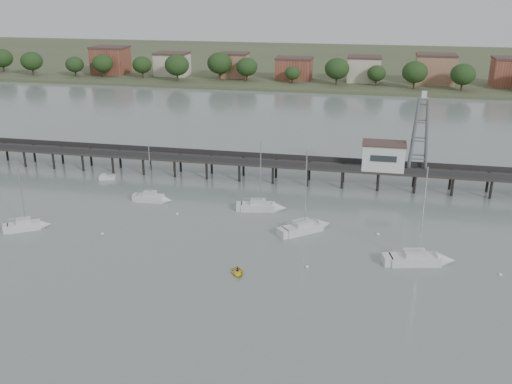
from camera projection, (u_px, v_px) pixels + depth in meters
The scene contains 14 objects.
ground_plane at pixel (150, 352), 62.98m from camera, with size 500.00×500.00×0.00m, color slate.
pier at pixel (258, 162), 116.80m from camera, with size 150.00×5.00×5.50m.
pier_building at pixel (383, 156), 111.06m from camera, with size 8.40×5.40×5.30m.
lattice_tower at pixel (420, 135), 108.29m from camera, with size 3.20×3.20×15.50m.
sailboat_a at pixel (30, 225), 94.20m from camera, with size 6.78×5.27×11.33m.
sailboat_d at pixel (426, 260), 82.67m from camera, with size 9.95×4.81×15.68m.
sailboat_c at pixel (310, 227), 93.71m from camera, with size 8.44×7.75×14.62m.
sailboat_b at pixel (155, 198), 105.96m from camera, with size 6.86×2.17×11.39m.
sailboat_f at pixel (265, 207), 102.02m from camera, with size 8.44×3.76×13.47m.
white_tender at pixel (107, 177), 118.13m from camera, with size 3.61×2.23×1.31m.
yellow_dinghy at pixel (237, 274), 79.89m from camera, with size 2.18×0.63×3.05m, color yellow.
dinghy_occupant at pixel (237, 274), 79.89m from camera, with size 0.35×0.97×0.23m, color black.
mooring_buoys at pixel (265, 243), 89.13m from camera, with size 87.61×17.06×0.39m.
far_shore at pixel (331, 63), 282.72m from camera, with size 500.00×170.00×10.40m.
Camera 1 is at (22.23, -49.48, 38.44)m, focal length 40.00 mm.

